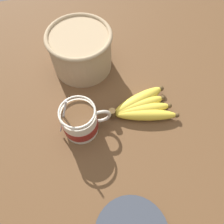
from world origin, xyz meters
The scene contains 4 objects.
table centered at (0.00, 0.00, 1.29)cm, with size 136.27×136.27×2.59cm.
coffee_mug centered at (-5.97, 0.27, 7.25)cm, with size 15.11×10.08×16.15cm.
banana_bunch centered at (12.89, 2.10, 4.46)cm, with size 20.64×13.71×4.24cm.
woven_basket centered at (-1.54, 24.24, 9.79)cm, with size 20.74×20.74×13.73cm.
Camera 1 is at (-3.61, -28.64, 61.67)cm, focal length 35.00 mm.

